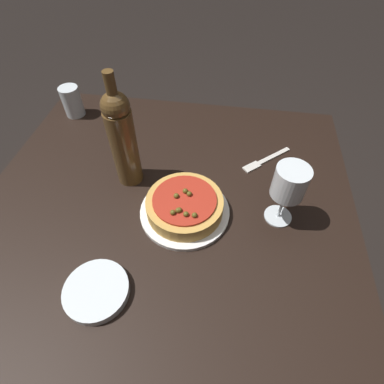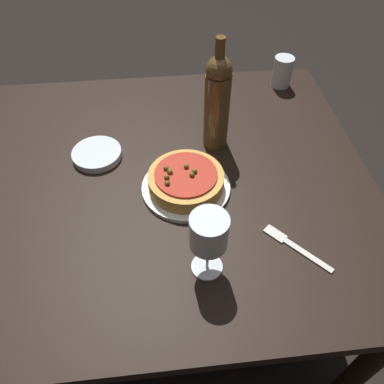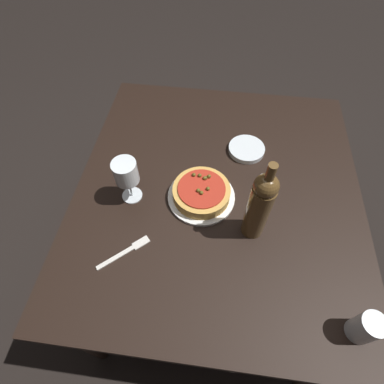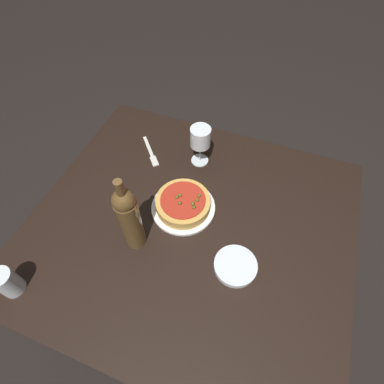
{
  "view_description": "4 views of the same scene",
  "coord_description": "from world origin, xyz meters",
  "px_view_note": "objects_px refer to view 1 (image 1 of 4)",
  "views": [
    {
      "loc": [
        -0.43,
        -0.15,
        1.37
      ],
      "look_at": [
        0.1,
        -0.07,
        0.75
      ],
      "focal_mm": 28.0,
      "sensor_mm": 36.0,
      "label": 1
    },
    {
      "loc": [
        -0.01,
        -0.75,
        1.47
      ],
      "look_at": [
        0.06,
        -0.09,
        0.74
      ],
      "focal_mm": 35.0,
      "sensor_mm": 36.0,
      "label": 2
    },
    {
      "loc": [
        0.65,
        -0.01,
        1.61
      ],
      "look_at": [
        0.1,
        -0.08,
        0.82
      ],
      "focal_mm": 28.0,
      "sensor_mm": 36.0,
      "label": 3
    },
    {
      "loc": [
        -0.2,
        0.51,
        1.67
      ],
      "look_at": [
        0.03,
        -0.09,
        0.8
      ],
      "focal_mm": 28.0,
      "sensor_mm": 36.0,
      "label": 4
    }
  ],
  "objects_px": {
    "water_cup": "(72,101)",
    "wine_glass": "(290,184)",
    "pizza": "(185,205)",
    "dining_table": "(163,242)",
    "side_bowl": "(97,291)",
    "dinner_plate": "(185,211)",
    "fork": "(264,161)",
    "wine_bottle": "(122,138)"
  },
  "relations": [
    {
      "from": "dinner_plate",
      "to": "pizza",
      "type": "bearing_deg",
      "value": 179.13
    },
    {
      "from": "dinner_plate",
      "to": "pizza",
      "type": "relative_size",
      "value": 1.18
    },
    {
      "from": "dining_table",
      "to": "fork",
      "type": "xyz_separation_m",
      "value": [
        0.29,
        -0.27,
        0.09
      ]
    },
    {
      "from": "dinner_plate",
      "to": "side_bowl",
      "type": "distance_m",
      "value": 0.29
    },
    {
      "from": "water_cup",
      "to": "wine_glass",
      "type": "bearing_deg",
      "value": -116.79
    },
    {
      "from": "pizza",
      "to": "side_bowl",
      "type": "relative_size",
      "value": 1.41
    },
    {
      "from": "wine_bottle",
      "to": "water_cup",
      "type": "relative_size",
      "value": 3.12
    },
    {
      "from": "pizza",
      "to": "fork",
      "type": "relative_size",
      "value": 1.35
    },
    {
      "from": "dining_table",
      "to": "side_bowl",
      "type": "bearing_deg",
      "value": 153.69
    },
    {
      "from": "wine_bottle",
      "to": "fork",
      "type": "distance_m",
      "value": 0.44
    },
    {
      "from": "fork",
      "to": "wine_glass",
      "type": "bearing_deg",
      "value": 57.67
    },
    {
      "from": "water_cup",
      "to": "fork",
      "type": "xyz_separation_m",
      "value": [
        -0.15,
        -0.69,
        -0.05
      ]
    },
    {
      "from": "wine_glass",
      "to": "side_bowl",
      "type": "bearing_deg",
      "value": 124.04
    },
    {
      "from": "pizza",
      "to": "wine_glass",
      "type": "relative_size",
      "value": 1.14
    },
    {
      "from": "dining_table",
      "to": "wine_bottle",
      "type": "relative_size",
      "value": 3.46
    },
    {
      "from": "dinner_plate",
      "to": "pizza",
      "type": "height_order",
      "value": "pizza"
    },
    {
      "from": "pizza",
      "to": "side_bowl",
      "type": "height_order",
      "value": "pizza"
    },
    {
      "from": "wine_glass",
      "to": "side_bowl",
      "type": "distance_m",
      "value": 0.5
    },
    {
      "from": "pizza",
      "to": "dining_table",
      "type": "bearing_deg",
      "value": 131.11
    },
    {
      "from": "wine_glass",
      "to": "side_bowl",
      "type": "height_order",
      "value": "wine_glass"
    },
    {
      "from": "pizza",
      "to": "water_cup",
      "type": "height_order",
      "value": "water_cup"
    },
    {
      "from": "dinner_plate",
      "to": "side_bowl",
      "type": "relative_size",
      "value": 1.67
    },
    {
      "from": "dinner_plate",
      "to": "fork",
      "type": "relative_size",
      "value": 1.6
    },
    {
      "from": "dining_table",
      "to": "dinner_plate",
      "type": "height_order",
      "value": "dinner_plate"
    },
    {
      "from": "dining_table",
      "to": "wine_glass",
      "type": "height_order",
      "value": "wine_glass"
    },
    {
      "from": "side_bowl",
      "to": "wine_bottle",
      "type": "bearing_deg",
      "value": 4.25
    },
    {
      "from": "dining_table",
      "to": "side_bowl",
      "type": "relative_size",
      "value": 7.99
    },
    {
      "from": "dining_table",
      "to": "water_cup",
      "type": "xyz_separation_m",
      "value": [
        0.44,
        0.42,
        0.14
      ]
    },
    {
      "from": "dinner_plate",
      "to": "fork",
      "type": "bearing_deg",
      "value": -41.98
    },
    {
      "from": "wine_bottle",
      "to": "side_bowl",
      "type": "xyz_separation_m",
      "value": [
        -0.36,
        -0.03,
        -0.14
      ]
    },
    {
      "from": "dinner_plate",
      "to": "side_bowl",
      "type": "xyz_separation_m",
      "value": [
        -0.25,
        0.16,
        0.0
      ]
    },
    {
      "from": "water_cup",
      "to": "side_bowl",
      "type": "height_order",
      "value": "water_cup"
    },
    {
      "from": "wine_glass",
      "to": "fork",
      "type": "relative_size",
      "value": 1.18
    },
    {
      "from": "wine_bottle",
      "to": "fork",
      "type": "bearing_deg",
      "value": -71.64
    },
    {
      "from": "dining_table",
      "to": "pizza",
      "type": "height_order",
      "value": "pizza"
    },
    {
      "from": "dinner_plate",
      "to": "water_cup",
      "type": "bearing_deg",
      "value": 50.63
    },
    {
      "from": "wine_glass",
      "to": "fork",
      "type": "distance_m",
      "value": 0.25
    },
    {
      "from": "wine_bottle",
      "to": "water_cup",
      "type": "height_order",
      "value": "wine_bottle"
    },
    {
      "from": "wine_bottle",
      "to": "fork",
      "type": "height_order",
      "value": "wine_bottle"
    },
    {
      "from": "dinner_plate",
      "to": "wine_glass",
      "type": "height_order",
      "value": "wine_glass"
    },
    {
      "from": "wine_glass",
      "to": "water_cup",
      "type": "bearing_deg",
      "value": 63.21
    },
    {
      "from": "water_cup",
      "to": "side_bowl",
      "type": "xyz_separation_m",
      "value": [
        -0.64,
        -0.32,
        -0.04
      ]
    }
  ]
}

